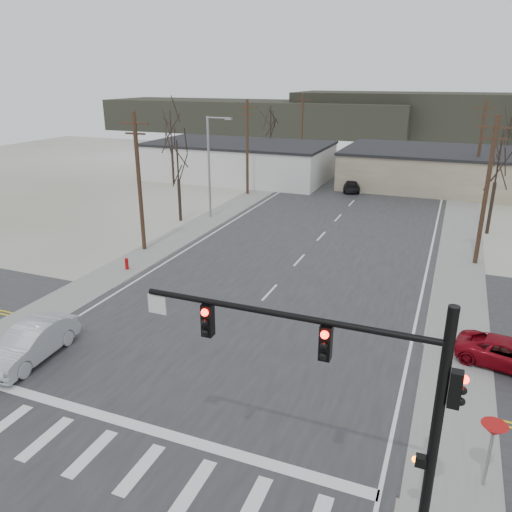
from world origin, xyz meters
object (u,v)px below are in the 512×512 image
Objects in this scene: car_far_b at (346,153)px; car_parked_red at (509,354)px; traffic_signal_mast at (364,381)px; fire_hydrant at (127,264)px; sedan_crossing at (31,343)px; car_far_a at (351,185)px.

car_parked_red is (19.65, -57.03, -0.08)m from car_far_b.
traffic_signal_mast reaches higher than fire_hydrant.
traffic_signal_mast is 10.29× the size of fire_hydrant.
car_far_b is (3.23, 53.40, 0.29)m from fire_hydrant.
fire_hydrant is 11.33m from sedan_crossing.
fire_hydrant is 0.19× the size of car_parked_red.
car_far_b reaches higher than fire_hydrant.
sedan_crossing is at bearing -76.21° from fire_hydrant.
fire_hydrant is at bearing 99.32° from sedan_crossing.
fire_hydrant is at bearing 141.87° from traffic_signal_mast.
car_far_a is at bearing 76.79° from sedan_crossing.
fire_hydrant is 0.19× the size of car_far_a.
car_far_a is 1.01× the size of car_parked_red.
car_parked_red is (13.91, -33.39, -0.04)m from car_far_a.
car_far_a is 24.32m from car_far_b.
traffic_signal_mast is 2.00× the size of car_parked_red.
sedan_crossing is at bearing 168.25° from traffic_signal_mast.
car_far_b is (-5.74, 23.64, 0.04)m from car_far_a.
traffic_signal_mast is at bearing 88.78° from car_far_a.
car_far_a is (6.27, 40.77, -0.16)m from sedan_crossing.
fire_hydrant is 31.09m from car_far_a.
traffic_signal_mast is 16.18m from sedan_crossing.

